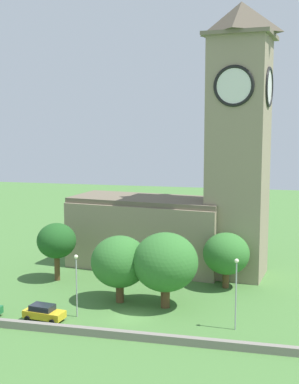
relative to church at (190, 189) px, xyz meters
name	(u,v)px	position (x,y,z in m)	size (l,w,h in m)	color
ground_plane	(160,277)	(-3.38, -4.51, -11.60)	(200.00, 200.00, 0.00)	#477538
church	(190,189)	(0.00, 0.00, 0.00)	(29.32, 12.93, 36.40)	gray
quay_barrier	(114,334)	(-3.38, -25.30, -11.20)	(43.90, 0.70, 0.80)	gray
car_yellow	(44,312)	(-12.03, -22.58, -10.75)	(4.59, 2.60, 1.68)	gold
streetlamp_west_mid	(76,275)	(-8.96, -20.81, -6.99)	(0.44, 0.44, 6.89)	#9EA0A5
streetlamp_central	(236,283)	(7.99, -20.44, -6.70)	(0.44, 0.44, 7.40)	#9EA0A5
tree_riverside_west	(226,254)	(5.76, -6.84, -7.18)	(5.88, 5.88, 7.10)	brown
tree_riverside_east	(57,241)	(-16.40, -8.85, -6.27)	(5.18, 5.18, 7.72)	brown
tree_by_tower	(120,262)	(-5.79, -15.22, -6.75)	(6.68, 6.68, 7.89)	brown
tree_churchyard	(165,262)	(-0.27, -15.68, -6.33)	(7.41, 7.41, 8.63)	brown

